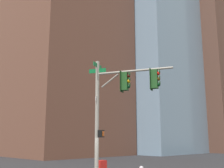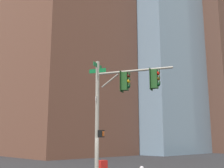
{
  "view_description": "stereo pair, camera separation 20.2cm",
  "coord_description": "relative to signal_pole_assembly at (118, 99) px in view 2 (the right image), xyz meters",
  "views": [
    {
      "loc": [
        11.6,
        -10.9,
        2.4
      ],
      "look_at": [
        0.61,
        -0.04,
        5.46
      ],
      "focal_mm": 44.89,
      "sensor_mm": 36.0,
      "label": 1
    },
    {
      "loc": [
        11.74,
        -10.76,
        2.4
      ],
      "look_at": [
        0.61,
        -0.04,
        5.46
      ],
      "focal_mm": 44.89,
      "sensor_mm": 36.0,
      "label": 2
    }
  ],
  "objects": [
    {
      "name": "building_brick_midblock",
      "position": [
        -21.35,
        45.32,
        14.82
      ],
      "size": [
        21.54,
        15.39,
        38.83
      ],
      "primitive_type": "cube",
      "color": "brown",
      "rests_on": "ground_plane"
    },
    {
      "name": "building_brick_farside",
      "position": [
        -58.02,
        22.69,
        16.69
      ],
      "size": [
        20.53,
        19.33,
        42.58
      ],
      "primitive_type": "cube",
      "color": "brown",
      "rests_on": "ground_plane"
    },
    {
      "name": "signal_pole_assembly",
      "position": [
        0.0,
        0.0,
        0.0
      ],
      "size": [
        4.44,
        2.4,
        6.86
      ],
      "rotation": [
        0.0,
        0.0,
        0.43
      ],
      "color": "#9E998C",
      "rests_on": "ground_plane"
    }
  ]
}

